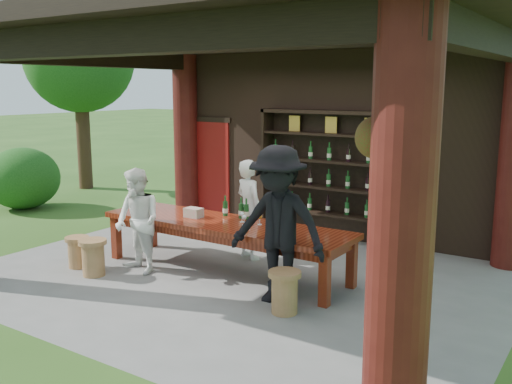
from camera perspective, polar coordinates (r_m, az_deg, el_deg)
The scene contains 14 objects.
ground at distance 8.33m, azimuth -1.53°, elevation -8.23°, with size 90.00×90.00×0.00m, color #2D5119.
pavilion at distance 8.27m, azimuth 0.03°, elevation 6.74°, with size 7.50×6.00×3.60m.
wine_shelf at distance 10.03m, azimuth 7.28°, elevation 1.63°, with size 2.58×0.39×2.27m.
tasting_table at distance 8.28m, azimuth -3.18°, elevation -3.75°, with size 3.90×1.01×0.75m.
stool_near_left at distance 8.52m, azimuth -15.97°, elevation -6.23°, with size 0.40×0.40×0.53m.
stool_near_right at distance 6.90m, azimuth 2.87°, elevation -9.85°, with size 0.40×0.40×0.52m.
stool_far_left at distance 8.97m, azimuth -17.41°, elevation -5.67°, with size 0.36×0.36×0.47m.
host at distance 8.91m, azimuth -0.68°, elevation -1.74°, with size 0.57×0.38×1.57m, color silver.
guest_woman at distance 8.39m, azimuth -11.74°, elevation -2.88°, with size 0.74×0.58×1.53m, color white.
guest_man at distance 7.04m, azimuth 2.22°, elevation -3.34°, with size 1.28×0.73×1.98m, color black.
table_bottles at distance 8.47m, azimuth -1.87°, elevation -1.55°, with size 0.47×0.09×0.31m.
table_glasses at distance 7.93m, azimuth 0.74°, elevation -2.99°, with size 0.94×0.22×0.15m.
napkin_basket at distance 8.56m, azimuth -6.26°, elevation -2.06°, with size 0.26×0.18×0.14m, color #BF6672.
shrubs at distance 7.81m, azimuth 15.81°, elevation -5.54°, with size 15.79×8.58×1.36m.
Camera 1 is at (4.52, -6.46, 2.68)m, focal length 40.00 mm.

